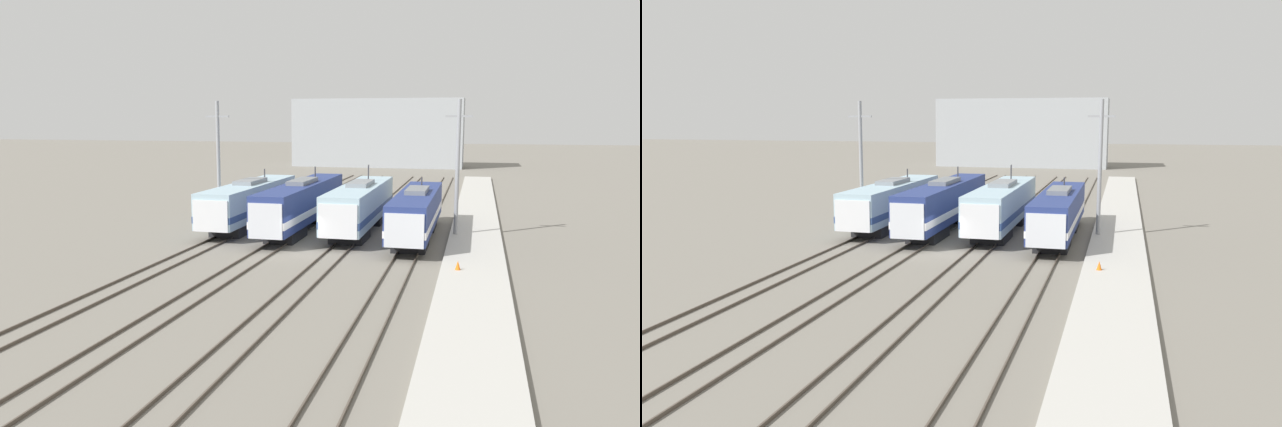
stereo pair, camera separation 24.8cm
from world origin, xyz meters
TOP-DOWN VIEW (x-y plane):
  - ground_plane at (0.00, 0.00)m, footprint 400.00×400.00m
  - rail_pair_far_left at (-7.43, 0.00)m, footprint 1.50×120.00m
  - rail_pair_center_left at (-2.48, 0.00)m, footprint 1.51×120.00m
  - rail_pair_center_right at (2.48, 0.00)m, footprint 1.51×120.00m
  - rail_pair_far_right at (7.43, 0.00)m, footprint 1.50×120.00m
  - locomotive_far_left at (-7.43, 9.06)m, footprint 3.12×17.36m
  - locomotive_center_left at (-2.48, 8.49)m, footprint 2.80×19.49m
  - locomotive_center_right at (2.48, 8.96)m, footprint 3.14×17.55m
  - locomotive_far_right at (7.43, 6.83)m, footprint 2.91×17.42m
  - catenary_tower_left at (-9.85, 8.32)m, footprint 2.11×0.32m
  - catenary_tower_right at (10.45, 8.32)m, footprint 2.11×0.32m
  - platform at (12.00, 0.00)m, footprint 4.00×120.00m
  - traffic_cone at (11.04, -3.84)m, footprint 0.34×0.34m
  - depot_building at (-7.50, 81.90)m, footprint 33.10×9.68m

SIDE VIEW (x-z plane):
  - ground_plane at x=0.00m, z-range 0.00..0.00m
  - rail_pair_far_left at x=-7.43m, z-range 0.00..0.15m
  - rail_pair_center_left at x=-2.48m, z-range 0.00..0.15m
  - rail_pair_center_right at x=2.48m, z-range 0.00..0.15m
  - rail_pair_far_right at x=7.43m, z-range 0.00..0.15m
  - platform at x=12.00m, z-range 0.00..0.30m
  - traffic_cone at x=11.04m, z-range 0.30..0.85m
  - locomotive_far_right at x=7.43m, z-range -0.18..4.34m
  - locomotive_far_left at x=-7.43m, z-range -0.25..4.53m
  - locomotive_center_right at x=2.48m, z-range -0.50..4.85m
  - locomotive_center_left at x=-2.48m, z-range -0.32..4.77m
  - catenary_tower_left at x=-9.85m, z-range 0.19..11.13m
  - catenary_tower_right at x=10.45m, z-range 0.19..11.13m
  - depot_building at x=-7.50m, z-range 0.00..13.28m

